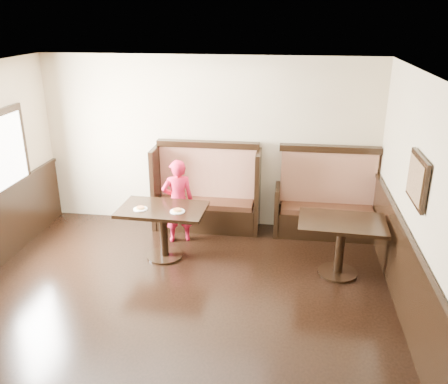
% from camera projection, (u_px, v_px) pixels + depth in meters
% --- Properties ---
extents(ground, '(7.00, 7.00, 0.00)m').
position_uv_depth(ground, '(155.00, 357.00, 5.01)').
color(ground, black).
rests_on(ground, ground).
extents(room_shell, '(7.00, 7.00, 7.00)m').
position_uv_depth(room_shell, '(132.00, 286.00, 5.07)').
color(room_shell, '#C3B48D').
rests_on(room_shell, ground).
extents(booth_main, '(1.75, 0.72, 1.45)m').
position_uv_depth(booth_main, '(207.00, 197.00, 7.87)').
color(booth_main, black).
rests_on(booth_main, ground).
extents(booth_neighbor, '(1.65, 0.72, 1.45)m').
position_uv_depth(booth_neighbor, '(326.00, 206.00, 7.64)').
color(booth_neighbor, black).
rests_on(booth_neighbor, ground).
extents(table_main, '(1.26, 0.82, 0.79)m').
position_uv_depth(table_main, '(163.00, 220.00, 6.85)').
color(table_main, black).
rests_on(table_main, ground).
extents(table_neighbor, '(1.19, 0.81, 0.80)m').
position_uv_depth(table_neighbor, '(341.00, 235.00, 6.39)').
color(table_neighbor, black).
rests_on(table_neighbor, ground).
extents(child, '(0.57, 0.47, 1.34)m').
position_uv_depth(child, '(178.00, 201.00, 7.33)').
color(child, red).
rests_on(child, ground).
extents(pizza_plate_left, '(0.20, 0.20, 0.04)m').
position_uv_depth(pizza_plate_left, '(140.00, 208.00, 6.73)').
color(pizza_plate_left, white).
rests_on(pizza_plate_left, table_main).
extents(pizza_plate_right, '(0.21, 0.21, 0.04)m').
position_uv_depth(pizza_plate_right, '(177.00, 211.00, 6.65)').
color(pizza_plate_right, white).
rests_on(pizza_plate_right, table_main).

